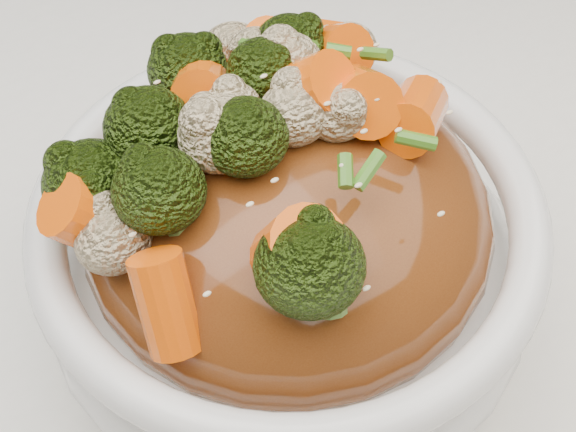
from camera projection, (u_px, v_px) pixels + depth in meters
tablecloth at (323, 366)px, 0.40m from camera, size 1.20×0.80×0.04m
bowl at (288, 262)px, 0.37m from camera, size 0.26×0.26×0.08m
sauce_base at (288, 220)px, 0.34m from camera, size 0.21×0.21×0.09m
carrots at (288, 114)px, 0.30m from camera, size 0.21×0.21×0.05m
broccoli at (288, 116)px, 0.30m from camera, size 0.21×0.21×0.04m
cauliflower at (288, 120)px, 0.30m from camera, size 0.21×0.21×0.03m
scallions at (288, 112)px, 0.30m from camera, size 0.16×0.16×0.02m
sesame_seeds at (288, 112)px, 0.30m from camera, size 0.19×0.19×0.01m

